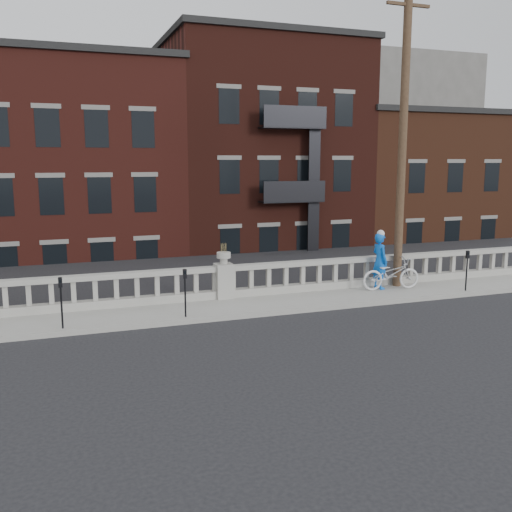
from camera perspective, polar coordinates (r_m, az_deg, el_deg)
The scene contains 11 objects.
ground at distance 14.72m, azimuth 1.25°, elevation -8.20°, with size 120.00×120.00×0.00m, color black.
sidewalk at distance 17.42m, azimuth -2.31°, elevation -5.12°, with size 32.00×2.20×0.15m, color gray.
balustrade at distance 18.17m, azimuth -3.23°, elevation -2.67°, with size 28.00×0.34×1.03m.
planter_pedestal at distance 18.13m, azimuth -3.23°, elevation -2.09°, with size 0.55×0.55×1.76m.
lower_level at distance 36.60m, azimuth -11.04°, elevation 6.49°, with size 80.00×44.00×20.80m.
utility_pole at distance 20.13m, azimuth 14.47°, elevation 11.40°, with size 1.60×0.28×10.00m.
parking_meter_b at distance 15.62m, azimuth -18.92°, elevation -3.88°, with size 0.10×0.09×1.36m.
parking_meter_c at distance 15.98m, azimuth -7.11°, elevation -3.13°, with size 0.10×0.09×1.36m.
parking_meter_d at distance 20.32m, azimuth 20.35°, elevation -0.93°, with size 0.10×0.09×1.36m.
bicycle at distance 19.84m, azimuth 13.34°, elevation -1.74°, with size 0.72×2.05×1.08m, color silver.
cyclist at distance 19.82m, azimuth 12.27°, elevation -0.48°, with size 0.70×0.46×1.91m, color blue.
Camera 1 is at (-5.05, -13.08, 4.50)m, focal length 40.00 mm.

